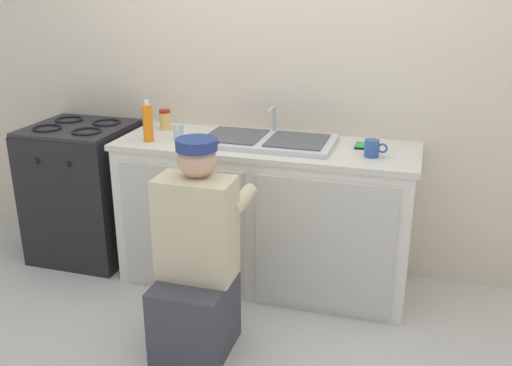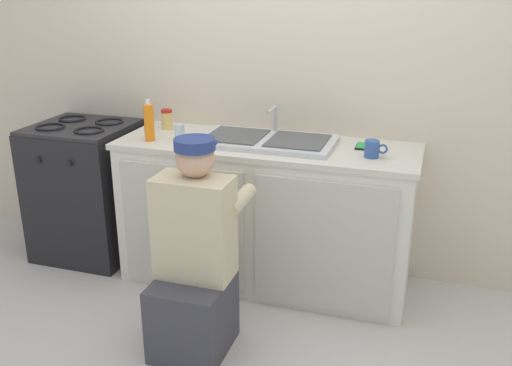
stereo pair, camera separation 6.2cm
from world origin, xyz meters
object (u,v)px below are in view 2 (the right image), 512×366
Objects in this scene: cell_phone at (362,146)px; coffee_mug at (372,149)px; plumber_person at (194,266)px; stove_range at (87,190)px; soap_bottle_orange at (149,122)px; condiment_jar at (167,119)px; sink_double_basin at (266,140)px; water_glass at (180,132)px.

coffee_mug is at bearing -67.36° from cell_phone.
plumber_person reaches higher than coffee_mug.
plumber_person is (1.13, -0.78, 0.00)m from stove_range.
coffee_mug is (1.31, 0.06, -0.07)m from soap_bottle_orange.
plumber_person is at bearing -128.26° from cell_phone.
condiment_jar is (-0.02, 0.28, -0.05)m from soap_bottle_orange.
condiment_jar reaches higher than stove_range.
plumber_person is 1.20m from cell_phone.
stove_range is at bearing -179.90° from sink_double_basin.
condiment_jar reaches higher than cell_phone.
condiment_jar is at bearing 169.79° from sink_double_basin.
soap_bottle_orange is 1.95× the size of condiment_jar.
plumber_person is at bearing -57.98° from condiment_jar.
water_glass is (-0.38, 0.69, 0.49)m from plumber_person.
coffee_mug is at bearing -2.63° from stove_range.
water_glass is at bearing -169.64° from sink_double_basin.
cell_phone is at bearing 51.74° from plumber_person.
coffee_mug is at bearing -8.12° from sink_double_basin.
plumber_person is 4.42× the size of soap_bottle_orange.
water_glass is (0.17, 0.06, -0.06)m from soap_bottle_orange.
soap_bottle_orange is 0.29m from condiment_jar.
water_glass reaches higher than stove_range.
cell_phone is 1.11× the size of coffee_mug.
coffee_mug is at bearing 2.82° from soap_bottle_orange.
plumber_person is 1.18m from condiment_jar.
cell_phone is at bearing -1.54° from condiment_jar.
cell_phone is 0.20m from coffee_mug.
stove_range is at bearing 173.05° from water_glass.
condiment_jar is at bearing 12.95° from stove_range.
soap_bottle_orange reaches higher than plumber_person.
condiment_jar is 1.35m from coffee_mug.
plumber_person reaches higher than stove_range.
stove_range is 1.37m from plumber_person.
cell_phone is (0.55, 0.09, -0.01)m from sink_double_basin.
sink_double_basin is 1.35m from stove_range.
sink_double_basin is 0.72m from condiment_jar.
sink_double_basin is 0.63m from coffee_mug.
plumber_person is 1.14m from coffee_mug.
coffee_mug is (0.63, -0.09, 0.03)m from sink_double_basin.
stove_range is 7.22× the size of condiment_jar.
soap_bottle_orange is 2.50× the size of water_glass.
stove_range is 1.88m from cell_phone.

